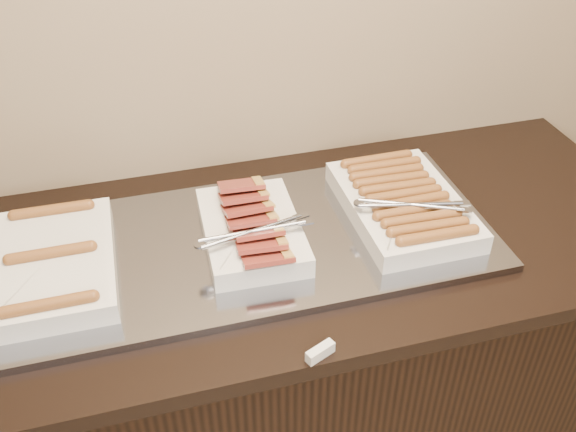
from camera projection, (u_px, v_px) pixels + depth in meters
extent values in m
cube|color=black|center=(254.00, 378.00, 1.78)|extent=(2.00, 0.70, 0.86)
cube|color=black|center=(248.00, 253.00, 1.51)|extent=(2.06, 0.76, 0.04)
cube|color=gray|center=(235.00, 246.00, 1.48)|extent=(1.20, 0.50, 0.02)
cube|color=silver|center=(55.00, 264.00, 1.38)|extent=(0.26, 0.38, 0.05)
cylinder|color=brown|center=(48.00, 304.00, 1.23)|extent=(0.17, 0.03, 0.03)
cylinder|color=brown|center=(51.00, 253.00, 1.36)|extent=(0.17, 0.03, 0.03)
cylinder|color=brown|center=(52.00, 210.00, 1.48)|extent=(0.17, 0.03, 0.03)
cube|color=silver|center=(252.00, 231.00, 1.47)|extent=(0.23, 0.33, 0.05)
cube|color=#953B30|center=(267.00, 257.00, 1.36)|extent=(0.11, 0.09, 0.04)
cube|color=#953B30|center=(261.00, 244.00, 1.39)|extent=(0.11, 0.10, 0.04)
cube|color=#953B30|center=(258.00, 231.00, 1.42)|extent=(0.11, 0.09, 0.04)
cube|color=#953B30|center=(250.00, 219.00, 1.45)|extent=(0.11, 0.09, 0.04)
cube|color=#953B30|center=(246.00, 207.00, 1.48)|extent=(0.11, 0.09, 0.04)
cube|color=#953B30|center=(243.00, 196.00, 1.51)|extent=(0.11, 0.09, 0.04)
cube|color=#953B30|center=(241.00, 185.00, 1.54)|extent=(0.11, 0.10, 0.04)
cube|color=silver|center=(402.00, 205.00, 1.55)|extent=(0.26, 0.39, 0.05)
cylinder|color=brown|center=(438.00, 235.00, 1.40)|extent=(0.17, 0.03, 0.03)
cylinder|color=brown|center=(428.00, 227.00, 1.43)|extent=(0.17, 0.03, 0.03)
cylinder|color=brown|center=(422.00, 218.00, 1.45)|extent=(0.17, 0.03, 0.03)
cylinder|color=brown|center=(413.00, 211.00, 1.48)|extent=(0.17, 0.03, 0.03)
cylinder|color=brown|center=(411.00, 202.00, 1.51)|extent=(0.17, 0.03, 0.03)
cylinder|color=brown|center=(403.00, 194.00, 1.53)|extent=(0.17, 0.03, 0.03)
cylinder|color=brown|center=(398.00, 187.00, 1.56)|extent=(0.17, 0.03, 0.03)
cylinder|color=brown|center=(391.00, 180.00, 1.58)|extent=(0.17, 0.03, 0.03)
cylinder|color=brown|center=(387.00, 173.00, 1.61)|extent=(0.17, 0.03, 0.03)
cylinder|color=brown|center=(385.00, 165.00, 1.63)|extent=(0.17, 0.03, 0.03)
cylinder|color=brown|center=(377.00, 159.00, 1.66)|extent=(0.17, 0.03, 0.03)
cube|color=silver|center=(320.00, 352.00, 1.22)|extent=(0.06, 0.04, 0.02)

